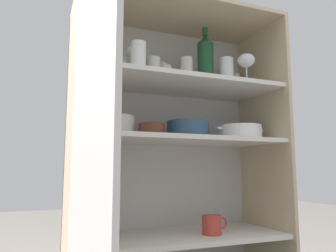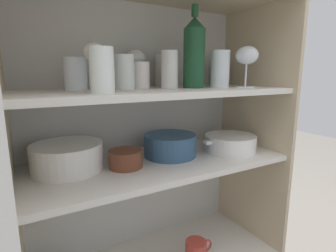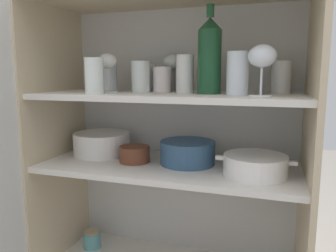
{
  "view_description": "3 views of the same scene",
  "coord_description": "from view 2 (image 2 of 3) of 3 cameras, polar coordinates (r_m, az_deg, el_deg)",
  "views": [
    {
      "loc": [
        -0.59,
        -1.17,
        0.58
      ],
      "look_at": [
        -0.03,
        0.25,
        0.79
      ],
      "focal_mm": 35.0,
      "sensor_mm": 36.0,
      "label": 1
    },
    {
      "loc": [
        -0.42,
        -0.62,
        1.03
      ],
      "look_at": [
        0.04,
        0.19,
        0.85
      ],
      "focal_mm": 28.0,
      "sensor_mm": 36.0,
      "label": 2
    },
    {
      "loc": [
        0.35,
        -0.91,
        1.05
      ],
      "look_at": [
        -0.01,
        0.21,
        0.86
      ],
      "focal_mm": 35.0,
      "sensor_mm": 36.0,
      "label": 3
    }
  ],
  "objects": [
    {
      "name": "wine_glass_1",
      "position": [
        0.81,
        -15.64,
        14.35
      ],
      "size": [
        0.07,
        0.07,
        0.14
      ],
      "color": "white",
      "rests_on": "shelf_board_upper"
    },
    {
      "name": "serving_bowl_small",
      "position": [
        0.9,
        -9.22,
        -6.85
      ],
      "size": [
        0.11,
        0.11,
        0.06
      ],
      "color": "brown",
      "rests_on": "shelf_board_middle"
    },
    {
      "name": "casserole_dish",
      "position": [
        1.1,
        13.39,
        -3.63
      ],
      "size": [
        0.26,
        0.2,
        0.07
      ],
      "color": "white",
      "rests_on": "shelf_board_middle"
    },
    {
      "name": "cupboard_back_panel",
      "position": [
        1.16,
        -6.51,
        -7.99
      ],
      "size": [
        0.96,
        0.02,
        1.31
      ],
      "primitive_type": "cube",
      "color": "silver",
      "rests_on": "ground_plane"
    },
    {
      "name": "mixing_bowl_large",
      "position": [
        1.01,
        0.45,
        -3.99
      ],
      "size": [
        0.2,
        0.2,
        0.08
      ],
      "color": "#33567A",
      "rests_on": "shelf_board_middle"
    },
    {
      "name": "tumbler_glass_7",
      "position": [
        0.72,
        -14.2,
        11.64
      ],
      "size": [
        0.07,
        0.07,
        0.12
      ],
      "color": "white",
      "rests_on": "shelf_board_upper"
    },
    {
      "name": "shelf_board_middle",
      "position": [
        0.97,
        -1.9,
        -8.04
      ],
      "size": [
        0.92,
        0.38,
        0.02
      ],
      "primitive_type": "cube",
      "color": "silver"
    },
    {
      "name": "cupboard_side_left",
      "position": [
        0.9,
        -30.62,
        -15.56
      ],
      "size": [
        0.02,
        0.42,
        1.31
      ],
      "primitive_type": "cube",
      "color": "#CCB793",
      "rests_on": "ground_plane"
    },
    {
      "name": "shelf_board_upper",
      "position": [
        0.92,
        -2.0,
        7.44
      ],
      "size": [
        0.92,
        0.38,
        0.02
      ],
      "primitive_type": "cube",
      "color": "silver"
    },
    {
      "name": "plate_stack_white",
      "position": [
        0.92,
        -21.04,
        -6.3
      ],
      "size": [
        0.23,
        0.23,
        0.09
      ],
      "color": "white",
      "rests_on": "shelf_board_middle"
    },
    {
      "name": "tumbler_glass_8",
      "position": [
        1.02,
        11.25,
        12.02
      ],
      "size": [
        0.07,
        0.07,
        0.14
      ],
      "color": "white",
      "rests_on": "shelf_board_upper"
    },
    {
      "name": "tumbler_glass_3",
      "position": [
        1.22,
        11.65,
        11.25
      ],
      "size": [
        0.07,
        0.07,
        0.11
      ],
      "color": "white",
      "rests_on": "shelf_board_upper"
    },
    {
      "name": "wine_glass_0",
      "position": [
        1.03,
        16.79,
        14.18
      ],
      "size": [
        0.08,
        0.08,
        0.15
      ],
      "color": "white",
      "rests_on": "shelf_board_upper"
    },
    {
      "name": "tumbler_glass_2",
      "position": [
        0.96,
        0.32,
        12.16
      ],
      "size": [
        0.06,
        0.06,
        0.13
      ],
      "color": "white",
      "rests_on": "shelf_board_upper"
    },
    {
      "name": "tumbler_glass_4",
      "position": [
        0.89,
        -9.51,
        11.45
      ],
      "size": [
        0.07,
        0.07,
        0.11
      ],
      "color": "white",
      "rests_on": "shelf_board_upper"
    },
    {
      "name": "tumbler_glass_5",
      "position": [
        0.88,
        -19.51,
        10.58
      ],
      "size": [
        0.07,
        0.07,
        0.1
      ],
      "color": "white",
      "rests_on": "shelf_board_upper"
    },
    {
      "name": "tumbler_glass_0",
      "position": [
        1.07,
        -0.94,
        11.91
      ],
      "size": [
        0.07,
        0.07,
        0.13
      ],
      "color": "silver",
      "rests_on": "shelf_board_upper"
    },
    {
      "name": "tumbler_glass_6",
      "position": [
        0.96,
        -11.15,
        11.14
      ],
      "size": [
        0.07,
        0.07,
        0.1
      ],
      "color": "white",
      "rests_on": "shelf_board_upper"
    },
    {
      "name": "wine_bottle",
      "position": [
        0.99,
        5.72,
        15.64
      ],
      "size": [
        0.08,
        0.08,
        0.29
      ],
      "color": "#194728",
      "rests_on": "shelf_board_upper"
    },
    {
      "name": "cupboard_side_right",
      "position": [
        1.27,
        17.46,
        -6.81
      ],
      "size": [
        0.02,
        0.42,
        1.31
      ],
      "primitive_type": "cube",
      "color": "#CCB793",
      "rests_on": "ground_plane"
    },
    {
      "name": "tumbler_glass_1",
      "position": [
        0.95,
        -6.14,
        10.92
      ],
      "size": [
        0.07,
        0.07,
        0.09
      ],
      "color": "silver",
      "rests_on": "shelf_board_upper"
    },
    {
      "name": "wine_glass_2",
      "position": [
        1.03,
        -7.01,
        14.2
      ],
      "size": [
        0.07,
        0.07,
        0.14
      ],
      "color": "white",
      "rests_on": "shelf_board_upper"
    },
    {
      "name": "coffee_mug_primary",
      "position": [
        1.16,
        6.19,
        -25.36
      ],
      "size": [
        0.12,
        0.08,
        0.08
      ],
      "color": "#BC3D33",
      "rests_on": "shelf_board_lower"
    }
  ]
}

